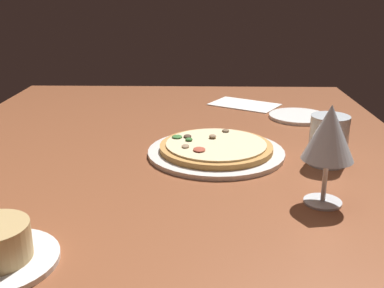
{
  "coord_description": "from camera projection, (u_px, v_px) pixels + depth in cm",
  "views": [
    {
      "loc": [
        -88.55,
        -7.3,
        37.94
      ],
      "look_at": [
        1.93,
        -5.08,
        7.0
      ],
      "focal_mm": 43.06,
      "sensor_mm": 36.0,
      "label": 1
    }
  ],
  "objects": [
    {
      "name": "dining_table",
      "position": [
        167.0,
        170.0,
        0.96
      ],
      "size": [
        150.0,
        110.0,
        4.0
      ],
      "primitive_type": "cube",
      "color": "brown",
      "rests_on": "ground"
    },
    {
      "name": "pizza_main",
      "position": [
        216.0,
        149.0,
        0.98
      ],
      "size": [
        29.09,
        29.09,
        3.4
      ],
      "color": "silver",
      "rests_on": "dining_table"
    },
    {
      "name": "wine_glass_far",
      "position": [
        329.0,
        135.0,
        0.73
      ],
      "size": [
        8.36,
        8.36,
        16.8
      ],
      "color": "silver",
      "rests_on": "dining_table"
    },
    {
      "name": "water_glass",
      "position": [
        328.0,
        144.0,
        0.92
      ],
      "size": [
        7.65,
        7.65,
        10.05
      ],
      "color": "silver",
      "rests_on": "dining_table"
    },
    {
      "name": "side_plate",
      "position": [
        298.0,
        116.0,
        1.26
      ],
      "size": [
        15.92,
        15.92,
        0.9
      ],
      "primitive_type": "cylinder",
      "color": "white",
      "rests_on": "dining_table"
    },
    {
      "name": "paper_menu",
      "position": [
        245.0,
        105.0,
        1.39
      ],
      "size": [
        20.45,
        23.02,
        0.3
      ],
      "primitive_type": "cube",
      "rotation": [
        0.0,
        0.0,
        -0.53
      ],
      "color": "white",
      "rests_on": "dining_table"
    }
  ]
}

